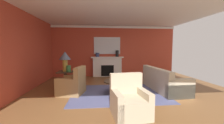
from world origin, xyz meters
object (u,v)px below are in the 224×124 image
at_px(side_table, 66,79).
at_px(table_lamp, 65,58).
at_px(fireplace, 107,67).
at_px(vase_on_side_table, 69,69).
at_px(sofa, 163,82).
at_px(armchair_near_window, 72,85).
at_px(vase_mantel_right, 117,54).
at_px(mantel_mirror, 107,46).
at_px(armchair_facing_fireplace, 130,102).
at_px(coffee_table, 118,84).
at_px(vase_mantel_left, 97,55).

distance_m(side_table, table_lamp, 0.82).
height_order(fireplace, vase_on_side_table, fireplace).
bearing_deg(fireplace, sofa, -56.07).
height_order(armchair_near_window, vase_mantel_right, vase_mantel_right).
relative_size(mantel_mirror, armchair_facing_fireplace, 1.56).
height_order(mantel_mirror, side_table, mantel_mirror).
bearing_deg(side_table, mantel_mirror, 55.64).
xyz_separation_m(vase_on_side_table, vase_mantel_right, (2.15, 2.51, 0.48)).
distance_m(side_table, vase_on_side_table, 0.46).
bearing_deg(armchair_facing_fireplace, table_lamp, 130.28).
distance_m(sofa, vase_mantel_right, 3.31).
height_order(armchair_near_window, armchair_facing_fireplace, same).
height_order(armchair_facing_fireplace, vase_on_side_table, armchair_facing_fireplace).
relative_size(armchair_facing_fireplace, vase_on_side_table, 4.01).
relative_size(coffee_table, vase_mantel_left, 4.39).
xyz_separation_m(armchair_near_window, vase_mantel_right, (1.94, 3.00, 0.99)).
relative_size(mantel_mirror, vase_mantel_right, 4.16).
bearing_deg(side_table, coffee_table, -19.49).
height_order(mantel_mirror, vase_on_side_table, mantel_mirror).
bearing_deg(fireplace, vase_mantel_right, -5.11).
xyz_separation_m(fireplace, vase_on_side_table, (-1.60, -2.56, 0.29)).
bearing_deg(armchair_near_window, side_table, 121.01).
height_order(side_table, table_lamp, table_lamp).
bearing_deg(vase_mantel_left, table_lamp, -116.67).
height_order(armchair_facing_fireplace, vase_mantel_right, vase_mantel_right).
bearing_deg(vase_on_side_table, fireplace, 57.98).
bearing_deg(mantel_mirror, armchair_near_window, -113.59).
relative_size(sofa, vase_mantel_left, 9.43).
bearing_deg(fireplace, armchair_facing_fireplace, -87.28).
xyz_separation_m(coffee_table, table_lamp, (-1.95, 0.69, 0.89)).
height_order(table_lamp, vase_mantel_left, table_lamp).
xyz_separation_m(fireplace, coffee_table, (0.20, -3.13, -0.20)).
distance_m(sofa, armchair_near_window, 3.33).
xyz_separation_m(mantel_mirror, armchair_near_window, (-1.39, -3.17, -1.44)).
bearing_deg(fireplace, mantel_mirror, 90.00).
height_order(coffee_table, vase_on_side_table, vase_on_side_table).
distance_m(coffee_table, vase_mantel_left, 3.30).
xyz_separation_m(fireplace, sofa, (1.94, -2.88, -0.23)).
bearing_deg(coffee_table, vase_mantel_right, 83.44).
distance_m(mantel_mirror, vase_on_side_table, 3.26).
xyz_separation_m(table_lamp, vase_mantel_left, (1.20, 2.39, 0.01)).
bearing_deg(mantel_mirror, table_lamp, -124.36).
xyz_separation_m(mantel_mirror, side_table, (-1.75, -2.56, -1.34)).
height_order(side_table, vase_mantel_left, vase_mantel_left).
height_order(vase_on_side_table, vase_mantel_right, vase_mantel_right).
relative_size(mantel_mirror, armchair_near_window, 1.56).
bearing_deg(armchair_facing_fireplace, armchair_near_window, 133.06).
distance_m(sofa, coffee_table, 1.76).
bearing_deg(coffee_table, armchair_facing_fireplace, -88.92).
xyz_separation_m(table_lamp, vase_mantel_right, (2.30, 2.39, 0.07)).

